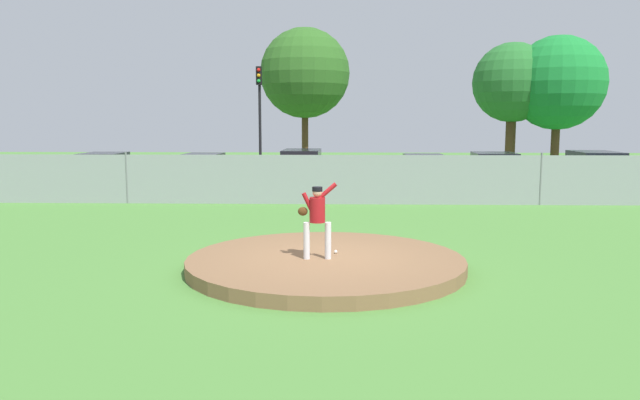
{
  "coord_description": "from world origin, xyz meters",
  "views": [
    {
      "loc": [
        0.27,
        -12.53,
        3.11
      ],
      "look_at": [
        -0.19,
        2.34,
        1.16
      ],
      "focal_mm": 34.47,
      "sensor_mm": 36.0,
      "label": 1
    }
  ],
  "objects": [
    {
      "name": "parked_car_red",
      "position": [
        -1.36,
        14.26,
        0.86
      ],
      "size": [
        1.88,
        4.76,
        1.81
      ],
      "color": "#A81919",
      "rests_on": "ground_plane"
    },
    {
      "name": "ground_plane",
      "position": [
        0.0,
        6.0,
        0.0
      ],
      "size": [
        80.0,
        80.0,
        0.0
      ],
      "primitive_type": "plane",
      "color": "#4C8438"
    },
    {
      "name": "tree_slender_far",
      "position": [
        13.1,
        24.42,
        5.24
      ],
      "size": [
        5.5,
        5.5,
        8.0
      ],
      "color": "#4C331E",
      "rests_on": "ground_plane"
    },
    {
      "name": "chainlink_fence",
      "position": [
        0.0,
        10.0,
        0.91
      ],
      "size": [
        38.26,
        0.07,
        1.92
      ],
      "color": "gray",
      "rests_on": "ground_plane"
    },
    {
      "name": "parked_car_navy",
      "position": [
        -5.9,
        14.77,
        0.77
      ],
      "size": [
        1.95,
        4.82,
        1.59
      ],
      "color": "#161E4C",
      "rests_on": "ground_plane"
    },
    {
      "name": "tree_broad_left",
      "position": [
        10.61,
        24.98,
        5.27
      ],
      "size": [
        4.73,
        4.73,
        7.67
      ],
      "color": "#4C331E",
      "rests_on": "ground_plane"
    },
    {
      "name": "tree_broad_right",
      "position": [
        -1.78,
        24.52,
        5.83
      ],
      "size": [
        5.33,
        5.33,
        8.51
      ],
      "color": "#4C331E",
      "rests_on": "ground_plane"
    },
    {
      "name": "asphalt_strip",
      "position": [
        0.0,
        14.5,
        0.0
      ],
      "size": [
        44.0,
        7.0,
        0.01
      ],
      "primitive_type": "cube",
      "color": "#2B2B2D",
      "rests_on": "ground_plane"
    },
    {
      "name": "parked_car_slate",
      "position": [
        -10.12,
        14.21,
        0.78
      ],
      "size": [
        1.93,
        4.06,
        1.66
      ],
      "color": "slate",
      "rests_on": "ground_plane"
    },
    {
      "name": "pitcher_youth",
      "position": [
        -0.18,
        -0.17,
        1.19
      ],
      "size": [
        0.81,
        0.32,
        1.59
      ],
      "color": "silver",
      "rests_on": "pitchers_mound"
    },
    {
      "name": "parked_car_silver",
      "position": [
        6.98,
        14.16,
        0.8
      ],
      "size": [
        2.16,
        4.2,
        1.7
      ],
      "color": "#B7BABF",
      "rests_on": "ground_plane"
    },
    {
      "name": "pitchers_mound",
      "position": [
        0.0,
        0.0,
        0.13
      ],
      "size": [
        5.79,
        5.79,
        0.27
      ],
      "primitive_type": "cylinder",
      "color": "brown",
      "rests_on": "ground_plane"
    },
    {
      "name": "traffic_light_near",
      "position": [
        -3.72,
        18.48,
        3.85
      ],
      "size": [
        0.28,
        0.46,
        5.73
      ],
      "color": "black",
      "rests_on": "ground_plane"
    },
    {
      "name": "parked_car_champagne",
      "position": [
        4.06,
        14.83,
        0.75
      ],
      "size": [
        1.93,
        4.05,
        1.57
      ],
      "color": "tan",
      "rests_on": "ground_plane"
    },
    {
      "name": "parked_car_teal",
      "position": [
        11.42,
        14.48,
        0.83
      ],
      "size": [
        2.07,
        4.75,
        1.74
      ],
      "color": "#146066",
      "rests_on": "ground_plane"
    },
    {
      "name": "baseball",
      "position": [
        0.21,
        0.36,
        0.3
      ],
      "size": [
        0.07,
        0.07,
        0.07
      ],
      "primitive_type": "sphere",
      "color": "white",
      "rests_on": "pitchers_mound"
    },
    {
      "name": "traffic_cone_orange",
      "position": [
        -8.6,
        11.88,
        0.26
      ],
      "size": [
        0.4,
        0.4,
        0.55
      ],
      "color": "orange",
      "rests_on": "asphalt_strip"
    }
  ]
}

